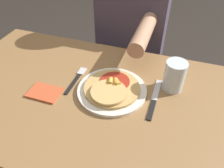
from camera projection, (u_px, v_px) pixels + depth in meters
The scene contains 8 objects.
dining_table at pixel (99, 115), 0.91m from camera, with size 1.28×0.71×0.72m.
plate at pixel (112, 90), 0.85m from camera, with size 0.27×0.27×0.01m.
pizza at pixel (112, 88), 0.83m from camera, with size 0.22×0.22×0.04m.
fork at pixel (77, 78), 0.91m from camera, with size 0.03×0.18×0.00m.
knife at pixel (154, 99), 0.82m from camera, with size 0.02×0.22×0.00m.
drinking_glass at pixel (174, 76), 0.83m from camera, with size 0.08×0.08×0.12m.
napkin at pixel (44, 92), 0.84m from camera, with size 0.12×0.09×0.01m.
person_diner at pixel (132, 34), 1.27m from camera, with size 0.37×0.52×1.17m.
Camera 1 is at (0.24, -0.55, 1.31)m, focal length 35.00 mm.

